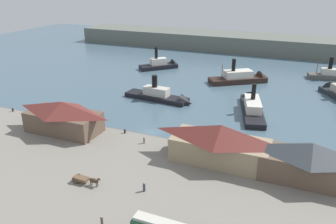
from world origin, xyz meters
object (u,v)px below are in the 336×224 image
mooring_post_east (125,131)px  ferry_mid_harbor (251,105)px  ferry_outer_harbor (332,75)px  pedestrian_walking_east (144,187)px  ferry_shed_east_terminal (220,143)px  ferry_departing_north (164,97)px  ferry_near_quay (244,78)px  horse_cart (86,179)px  pedestrian_near_east_shed (144,140)px  ferry_moored_east (163,65)px  ferry_shed_west_terminal (310,162)px  mooring_post_center_west (13,110)px  pedestrian_standing_center (102,221)px  ferry_shed_central_terminal (63,116)px

mooring_post_east → ferry_mid_harbor: bearing=50.9°
ferry_outer_harbor → pedestrian_walking_east: bearing=-109.7°
ferry_shed_east_terminal → ferry_departing_north: 40.61m
ferry_near_quay → ferry_outer_harbor: (30.09, 16.41, -0.09)m
ferry_shed_east_terminal → ferry_near_quay: ferry_shed_east_terminal is taller
horse_cart → ferry_mid_harbor: bearing=68.0°
mooring_post_east → ferry_near_quay: 59.70m
ferry_departing_north → ferry_outer_harbor: (49.34, 46.18, 0.17)m
pedestrian_near_east_shed → ferry_moored_east: 71.29m
horse_cart → ferry_departing_north: 48.73m
ferry_shed_east_terminal → mooring_post_east: 24.74m
mooring_post_east → ferry_outer_harbor: ferry_outer_harbor is taller
ferry_mid_harbor → pedestrian_walking_east: bearing=-101.5°
ferry_shed_east_terminal → ferry_departing_north: size_ratio=0.86×
pedestrian_walking_east → ferry_shed_west_terminal: bearing=29.6°
pedestrian_near_east_shed → mooring_post_center_west: bearing=175.9°
mooring_post_east → ferry_near_quay: size_ratio=0.04×
ferry_shed_east_terminal → pedestrian_near_east_shed: 17.89m
ferry_shed_west_terminal → ferry_near_quay: (-23.19, 61.27, -3.39)m
horse_cart → pedestrian_near_east_shed: 18.42m
ferry_shed_east_terminal → mooring_post_center_west: size_ratio=21.89×
ferry_shed_east_terminal → ferry_outer_harbor: size_ratio=1.24×
pedestrian_standing_center → ferry_shed_central_terminal: bearing=137.3°
horse_cart → ferry_near_quay: size_ratio=0.26×
ferry_shed_central_terminal → ferry_moored_east: 68.82m
mooring_post_center_west → mooring_post_east: 35.68m
ferry_shed_west_terminal → ferry_mid_harbor: ferry_shed_west_terminal is taller
ferry_outer_harbor → pedestrian_standing_center: bearing=-108.9°
pedestrian_standing_center → mooring_post_east: (-12.63, 29.18, -0.27)m
mooring_post_center_west → ferry_outer_harbor: 111.07m
pedestrian_near_east_shed → horse_cart: bearing=-98.2°
ferry_mid_harbor → ferry_moored_east: size_ratio=1.61×
horse_cart → pedestrian_standing_center: bearing=-42.9°
ferry_departing_north → ferry_outer_harbor: ferry_outer_harbor is taller
pedestrian_near_east_shed → ferry_moored_east: ferry_moored_east is taller
mooring_post_center_west → ferry_outer_harbor: ferry_outer_harbor is taller
ferry_shed_west_terminal → ferry_outer_harbor: bearing=84.9°
ferry_shed_east_terminal → pedestrian_near_east_shed: (-17.54, 1.00, -3.33)m
mooring_post_east → ferry_mid_harbor: (24.84, 30.53, -0.28)m
horse_cart → pedestrian_walking_east: (10.72, 2.05, -0.12)m
mooring_post_center_west → ferry_departing_north: ferry_departing_north is taller
ferry_shed_east_terminal → ferry_shed_central_terminal: bearing=-179.0°
pedestrian_walking_east → ferry_outer_harbor: ferry_outer_harbor is taller
ferry_shed_central_terminal → ferry_shed_east_terminal: 38.17m
pedestrian_walking_east → pedestrian_standing_center: (-2.08, -10.07, -0.09)m
ferry_shed_west_terminal → ferry_near_quay: ferry_near_quay is taller
ferry_shed_east_terminal → mooring_post_east: size_ratio=21.89×
pedestrian_near_east_shed → ferry_departing_north: size_ratio=0.07×
ferry_shed_east_terminal → pedestrian_walking_east: bearing=-121.9°
ferry_departing_north → ferry_moored_east: 40.23m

